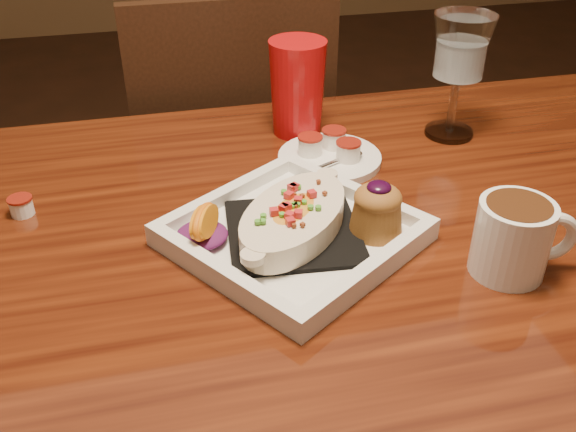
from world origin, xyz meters
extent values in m
cube|color=#68290E|center=(0.00, 0.00, 0.73)|extent=(1.50, 0.90, 0.04)
cylinder|color=black|center=(0.67, 0.37, 0.35)|extent=(0.07, 0.07, 0.71)
cube|color=black|center=(0.00, 0.70, 0.45)|extent=(0.42, 0.42, 0.04)
cylinder|color=black|center=(0.17, 0.87, 0.23)|extent=(0.04, 0.04, 0.45)
cylinder|color=black|center=(-0.17, 0.87, 0.23)|extent=(0.04, 0.04, 0.45)
cylinder|color=black|center=(0.17, 0.53, 0.23)|extent=(0.04, 0.04, 0.45)
cylinder|color=black|center=(-0.17, 0.53, 0.23)|extent=(0.04, 0.04, 0.45)
cube|color=black|center=(0.00, 0.51, 0.70)|extent=(0.40, 0.03, 0.46)
cube|color=white|center=(-0.01, 0.01, 0.76)|extent=(0.36, 0.36, 0.01)
cube|color=black|center=(-0.01, 0.01, 0.77)|extent=(0.18, 0.18, 0.01)
ellipsoid|color=gold|center=(-0.01, 0.01, 0.79)|extent=(0.18, 0.19, 0.03)
ellipsoid|color=#581452|center=(-0.12, 0.02, 0.77)|extent=(0.07, 0.07, 0.02)
cone|color=olive|center=(0.10, -0.01, 0.79)|extent=(0.07, 0.07, 0.05)
ellipsoid|color=olive|center=(0.10, -0.01, 0.81)|extent=(0.06, 0.06, 0.03)
ellipsoid|color=black|center=(0.10, -0.01, 0.83)|extent=(0.03, 0.03, 0.01)
cylinder|color=white|center=(0.23, -0.11, 0.80)|extent=(0.09, 0.09, 0.09)
cylinder|color=#381E0F|center=(0.23, -0.11, 0.83)|extent=(0.07, 0.07, 0.02)
torus|color=white|center=(0.27, -0.12, 0.80)|extent=(0.07, 0.02, 0.07)
cylinder|color=silver|center=(0.32, 0.25, 0.75)|extent=(0.08, 0.08, 0.01)
cylinder|color=silver|center=(0.32, 0.25, 0.80)|extent=(0.01, 0.01, 0.09)
cone|color=silver|center=(0.32, 0.25, 0.90)|extent=(0.10, 0.10, 0.10)
cylinder|color=white|center=(0.10, 0.20, 0.76)|extent=(0.16, 0.16, 0.01)
cylinder|color=white|center=(0.07, 0.21, 0.78)|extent=(0.04, 0.04, 0.03)
cylinder|color=maroon|center=(0.07, 0.21, 0.79)|extent=(0.04, 0.04, 0.00)
cylinder|color=white|center=(0.11, 0.23, 0.78)|extent=(0.04, 0.04, 0.03)
cylinder|color=maroon|center=(0.11, 0.23, 0.79)|extent=(0.04, 0.04, 0.00)
cylinder|color=white|center=(0.12, 0.18, 0.78)|extent=(0.04, 0.04, 0.03)
cylinder|color=maroon|center=(0.12, 0.18, 0.79)|extent=(0.04, 0.04, 0.00)
cylinder|color=white|center=(-0.35, 0.16, 0.76)|extent=(0.03, 0.03, 0.02)
cylinder|color=maroon|center=(-0.35, 0.16, 0.77)|extent=(0.03, 0.03, 0.00)
cone|color=red|center=(0.08, 0.32, 0.83)|extent=(0.09, 0.09, 0.16)
camera|label=1|loc=(-0.17, -0.64, 1.22)|focal=40.00mm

